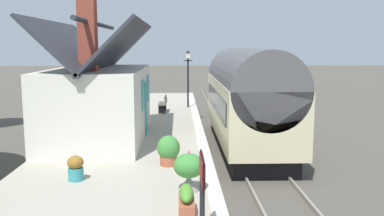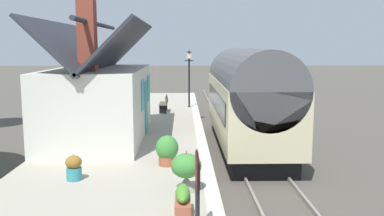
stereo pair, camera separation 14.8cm
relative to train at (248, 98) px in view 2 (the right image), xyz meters
name	(u,v)px [view 2 (the right image)]	position (x,y,z in m)	size (l,w,h in m)	color
ground_plane	(233,166)	(-2.57, 0.90, -2.22)	(160.00, 160.00, 0.00)	#4C473F
platform	(130,154)	(-2.57, 4.74, -1.74)	(32.00, 5.69, 0.95)	#A39B8C
platform_edge_coping	(202,141)	(-2.57, 2.08, -1.26)	(32.00, 0.36, 0.02)	beige
rail_near	(276,163)	(-2.57, -0.72, -2.15)	(52.00, 0.08, 0.14)	gray
rail_far	(238,164)	(-2.57, 0.72, -2.15)	(52.00, 0.08, 0.14)	gray
train	(248,98)	(0.00, 0.00, 0.00)	(9.73, 2.73, 4.32)	black
station_building	(100,99)	(-1.99, 5.90, 0.22)	(7.14, 3.54, 5.34)	silver
bench_mid_platform	(164,103)	(4.38, 3.74, -0.79)	(1.41, 0.45, 0.88)	brown
planter_bench_right	(74,167)	(-7.06, 5.62, -0.93)	(0.42, 0.42, 0.72)	teal
planter_by_door	(167,150)	(-5.73, 3.23, -0.82)	(0.67, 0.67, 0.89)	#9E5138
planter_edge_near	(186,170)	(-7.95, 2.69, -0.74)	(0.74, 0.74, 1.03)	gray
planter_under_sign	(183,202)	(-9.52, 2.78, -0.96)	(0.99, 0.32, 0.65)	#9E5138
lamp_post_platform	(189,67)	(6.08, 2.40, 1.02)	(0.32, 0.50, 3.24)	black
station_sign_board	(197,177)	(-10.57, 2.52, -0.08)	(0.96, 0.06, 1.57)	black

